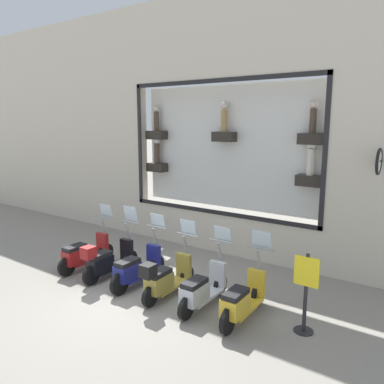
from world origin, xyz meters
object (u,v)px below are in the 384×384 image
object	(u,v)px
scooter_black_4	(107,260)
scooter_red_5	(84,254)
scooter_silver_1	(202,289)
scooter_navy_3	(136,269)
scooter_olive_2	(165,278)
scooter_yellow_0	(242,300)
shop_sign_post	(306,291)

from	to	relation	value
scooter_black_4	scooter_red_5	bearing A→B (deg)	86.12
scooter_silver_1	scooter_navy_3	xyz separation A→B (m)	(0.01, 1.85, 0.02)
scooter_olive_2	scooter_navy_3	size ratio (longest dim) A/B	0.99
scooter_yellow_0	scooter_red_5	world-z (taller)	scooter_yellow_0
scooter_navy_3	scooter_black_4	world-z (taller)	scooter_black_4
scooter_olive_2	scooter_red_5	bearing A→B (deg)	88.56
scooter_black_4	shop_sign_post	world-z (taller)	scooter_black_4
scooter_yellow_0	scooter_olive_2	xyz separation A→B (m)	(-0.07, 1.85, 0.02)
scooter_silver_1	shop_sign_post	xyz separation A→B (m)	(0.31, -2.04, 0.38)
scooter_yellow_0	scooter_navy_3	bearing A→B (deg)	90.00
scooter_silver_1	scooter_red_5	size ratio (longest dim) A/B	1.00
scooter_yellow_0	scooter_navy_3	distance (m)	2.77
scooter_navy_3	scooter_olive_2	bearing A→B (deg)	-94.41
scooter_navy_3	scooter_red_5	distance (m)	1.85
scooter_silver_1	shop_sign_post	distance (m)	2.10
scooter_olive_2	scooter_black_4	bearing A→B (deg)	89.78
scooter_navy_3	scooter_red_5	world-z (taller)	scooter_red_5
scooter_silver_1	scooter_olive_2	size ratio (longest dim) A/B	1.00
scooter_yellow_0	scooter_olive_2	bearing A→B (deg)	92.21
scooter_yellow_0	scooter_red_5	size ratio (longest dim) A/B	1.00
scooter_silver_1	scooter_olive_2	world-z (taller)	scooter_olive_2
scooter_olive_2	scooter_red_5	world-z (taller)	scooter_red_5
scooter_black_4	scooter_yellow_0	bearing A→B (deg)	-89.00
scooter_silver_1	scooter_olive_2	bearing A→B (deg)	94.10
scooter_black_4	shop_sign_post	xyz separation A→B (m)	(0.37, -4.82, 0.34)
scooter_yellow_0	shop_sign_post	world-z (taller)	scooter_yellow_0
scooter_olive_2	shop_sign_post	distance (m)	3.01
scooter_red_5	scooter_silver_1	bearing A→B (deg)	-90.05
scooter_olive_2	scooter_black_4	xyz separation A→B (m)	(0.01, 1.85, 0.01)
scooter_silver_1	scooter_navy_3	distance (m)	1.85
scooter_silver_1	scooter_yellow_0	bearing A→B (deg)	-89.68
scooter_yellow_0	scooter_black_4	xyz separation A→B (m)	(-0.06, 3.70, 0.03)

